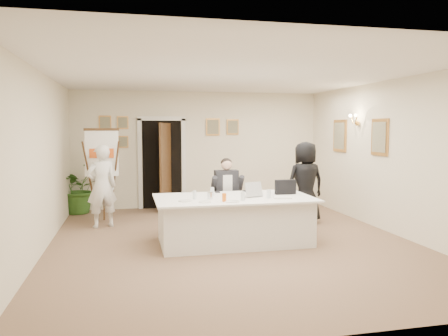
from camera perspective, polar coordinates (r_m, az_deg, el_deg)
The scene contains 28 objects.
floor at distance 7.50m, azimuth 1.03°, elevation -9.59°, with size 7.00×7.00×0.00m, color brown.
ceiling at distance 7.31m, azimuth 1.06°, elevation 12.15°, with size 6.00×7.00×0.02m, color white.
wall_back at distance 10.70m, azimuth -3.33°, elevation 2.43°, with size 6.00×0.10×2.80m, color silver.
wall_front at distance 3.97m, azimuth 12.89°, elevation -2.39°, with size 6.00×0.10×2.80m, color silver.
wall_left at distance 7.19m, azimuth -22.88°, elevation 0.68°, with size 0.10×7.00×2.80m, color silver.
wall_right at distance 8.49m, azimuth 21.16°, elevation 1.37°, with size 0.10×7.00×2.80m, color silver.
doorway at distance 10.44m, azimuth -7.95°, elevation 0.36°, with size 1.14×0.86×2.20m.
pictures_back_wall at distance 10.56m, azimuth -7.62°, elevation 4.80°, with size 3.40×0.06×0.80m, color #BF8641, non-canonical shape.
pictures_right_wall at distance 9.48m, azimuth 17.06°, elevation 3.97°, with size 0.06×2.20×0.80m, color #BF8641, non-canonical shape.
wall_sconce at distance 9.45m, azimuth 16.75°, elevation 6.10°, with size 0.20×0.30×0.24m, color #B5863A, non-canonical shape.
conference_table at distance 7.35m, azimuth 1.30°, elevation -6.76°, with size 2.62×1.40×0.78m.
seated_man at distance 8.20m, azimuth 0.37°, elevation -3.40°, with size 0.59×0.63×1.38m, color black, non-canonical shape.
flip_chart at distance 9.22m, azimuth -15.54°, elevation -1.51°, with size 0.66×0.42×1.88m.
standing_man at distance 8.74m, azimuth -15.68°, elevation -2.31°, with size 0.59×0.38×1.60m, color silver.
standing_woman at distance 8.98m, azimuth 10.56°, elevation -1.86°, with size 0.81×0.53×1.65m, color black.
potted_palm at distance 10.40m, azimuth -18.46°, elevation -2.46°, with size 1.04×0.90×1.15m, color #2C571D.
laptop at distance 7.35m, azimuth 3.65°, elevation -2.65°, with size 0.31×0.34×0.28m, color #B7BABC, non-canonical shape.
laptop_bag at distance 7.65m, azimuth 8.02°, elevation -2.47°, with size 0.36×0.10×0.25m, color black.
paper_stack at distance 7.22m, azimuth 7.66°, elevation -3.82°, with size 0.29×0.20×0.03m, color white.
plate_left at distance 6.87m, azimuth -5.10°, elevation -4.31°, with size 0.22×0.22×0.01m, color white.
plate_mid at distance 6.77m, azimuth -2.50°, elevation -4.44°, with size 0.20×0.20×0.01m, color white.
plate_near at distance 6.80m, azimuth 1.08°, elevation -4.39°, with size 0.23×0.23×0.01m, color white.
glass_a at distance 7.06m, azimuth -3.87°, elevation -3.53°, with size 0.06×0.06×0.14m, color silver.
glass_b at distance 6.93m, azimuth 2.48°, elevation -3.69°, with size 0.07×0.07×0.14m, color silver.
glass_c at distance 7.19m, azimuth 5.86°, elevation -3.39°, with size 0.06×0.06×0.14m, color silver.
glass_d at distance 7.44m, azimuth -1.56°, elevation -3.07°, with size 0.07×0.07×0.14m, color silver.
oj_glass at distance 6.82m, azimuth 0.03°, elevation -3.87°, with size 0.07×0.07×0.13m, color orange.
steel_jug at distance 7.07m, azimuth -1.83°, elevation -3.64°, with size 0.10×0.10×0.11m, color silver.
Camera 1 is at (-1.69, -7.06, 1.92)m, focal length 35.00 mm.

